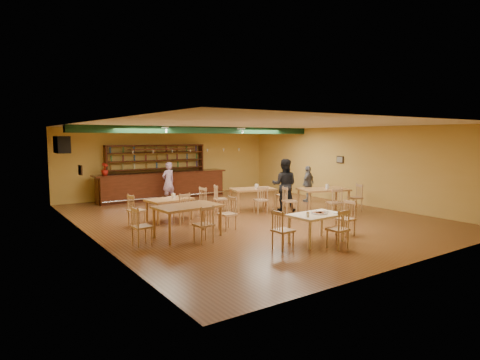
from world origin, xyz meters
TOP-DOWN VIEW (x-y plane):
  - floor at (0.00, 0.00)m, footprint 12.00×12.00m
  - ceiling_beam at (0.00, 2.80)m, footprint 10.00×0.30m
  - track_rail_left at (-1.80, 3.40)m, footprint 0.05×2.50m
  - track_rail_right at (1.40, 3.40)m, footprint 0.05×2.50m
  - ac_unit at (-4.80, 4.20)m, footprint 0.34×0.70m
  - picture_left at (-4.97, 1.00)m, footprint 0.04×0.34m
  - picture_right at (4.97, 0.50)m, footprint 0.04×0.34m
  - bar_counter at (-0.73, 5.15)m, footprint 5.72×0.85m
  - back_bar_hutch at (-0.73, 5.78)m, footprint 4.43×0.40m
  - poinsettia at (-3.14, 5.15)m, footprint 0.35×0.35m
  - dining_table_a at (-2.38, 0.85)m, footprint 1.48×1.01m
  - dining_table_b at (0.91, 0.93)m, footprint 1.71×1.26m
  - dining_table_c at (-2.87, -1.36)m, footprint 1.74×1.12m
  - dining_table_d at (2.62, -0.87)m, footprint 1.87×1.43m
  - near_table at (-0.48, -3.64)m, footprint 1.37×0.91m
  - pizza_tray at (-0.38, -3.64)m, footprint 0.51×0.51m
  - parmesan_shaker at (-0.91, -3.78)m, footprint 0.08×0.08m
  - napkin_stack at (-0.14, -3.45)m, footprint 0.22×0.18m
  - pizza_server at (-0.24, -3.59)m, footprint 0.33×0.20m
  - side_plate at (0.05, -3.83)m, footprint 0.23×0.23m
  - patron_bar at (-0.85, 4.33)m, footprint 0.67×0.52m
  - patron_right_a at (1.71, 0.13)m, footprint 1.13×1.13m
  - patron_right_b at (3.82, 1.13)m, footprint 0.92×0.62m

SIDE VIEW (x-z plane):
  - floor at x=0.00m, z-range 0.00..0.00m
  - dining_table_a at x=-2.38m, z-range 0.00..0.69m
  - near_table at x=-0.48m, z-range 0.00..0.71m
  - dining_table_b at x=0.91m, z-range 0.00..0.77m
  - dining_table_d at x=2.62m, z-range 0.00..0.83m
  - dining_table_c at x=-2.87m, z-range 0.00..0.84m
  - bar_counter at x=-0.73m, z-range 0.00..1.13m
  - side_plate at x=0.05m, z-range 0.71..0.73m
  - pizza_tray at x=-0.38m, z-range 0.71..0.73m
  - patron_right_b at x=3.82m, z-range 0.00..1.45m
  - napkin_stack at x=-0.14m, z-range 0.71..0.74m
  - pizza_server at x=-0.24m, z-range 0.73..0.73m
  - parmesan_shaker at x=-0.91m, z-range 0.71..0.82m
  - patron_bar at x=-0.85m, z-range 0.00..1.61m
  - patron_right_a at x=1.71m, z-range 0.00..1.85m
  - back_bar_hutch at x=-0.73m, z-range 0.00..2.28m
  - poinsettia at x=-3.14m, z-range 1.13..1.62m
  - picture_left at x=-4.97m, z-range 1.56..1.84m
  - picture_right at x=4.97m, z-range 1.56..1.84m
  - ac_unit at x=-4.80m, z-range 2.11..2.59m
  - ceiling_beam at x=0.00m, z-range 2.75..3.00m
  - track_rail_left at x=-1.80m, z-range 2.92..2.96m
  - track_rail_right at x=1.40m, z-range 2.92..2.96m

